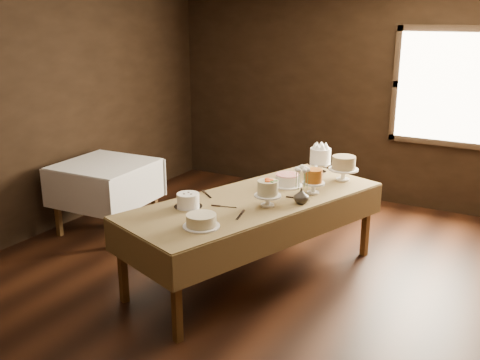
# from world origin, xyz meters

# --- Properties ---
(floor) EXTENTS (5.00, 6.00, 0.01)m
(floor) POSITION_xyz_m (0.00, 0.00, 0.00)
(floor) COLOR black
(floor) RESTS_ON ground
(wall_back) EXTENTS (5.00, 0.02, 2.80)m
(wall_back) POSITION_xyz_m (0.00, 3.00, 1.40)
(wall_back) COLOR black
(wall_back) RESTS_ON ground
(wall_left) EXTENTS (0.02, 6.00, 2.80)m
(wall_left) POSITION_xyz_m (-2.50, 0.00, 1.40)
(wall_left) COLOR black
(wall_left) RESTS_ON ground
(window) EXTENTS (1.10, 0.05, 1.30)m
(window) POSITION_xyz_m (1.30, 2.94, 1.60)
(window) COLOR #FFEABF
(window) RESTS_ON wall_back
(display_table) EXTENTS (1.79, 2.78, 0.80)m
(display_table) POSITION_xyz_m (0.18, 0.17, 0.74)
(display_table) COLOR #4A2F14
(display_table) RESTS_ON ground
(side_table) EXTENTS (1.01, 1.01, 0.82)m
(side_table) POSITION_xyz_m (-1.89, 0.36, 0.72)
(side_table) COLOR #4A2F14
(side_table) RESTS_ON ground
(cake_meringue) EXTENTS (0.27, 0.27, 0.28)m
(cake_meringue) POSITION_xyz_m (0.38, 1.28, 0.93)
(cake_meringue) COLOR silver
(cake_meringue) RESTS_ON display_table
(cake_speckled) EXTENTS (0.31, 0.31, 0.27)m
(cake_speckled) POSITION_xyz_m (0.70, 1.14, 0.92)
(cake_speckled) COLOR white
(cake_speckled) RESTS_ON display_table
(cake_lattice) EXTENTS (0.31, 0.31, 0.11)m
(cake_lattice) POSITION_xyz_m (0.27, 0.68, 0.86)
(cake_lattice) COLOR white
(cake_lattice) RESTS_ON display_table
(cake_caramel) EXTENTS (0.22, 0.22, 0.25)m
(cake_caramel) POSITION_xyz_m (0.59, 0.58, 0.91)
(cake_caramel) COLOR white
(cake_caramel) RESTS_ON display_table
(cake_flowers) EXTENTS (0.27, 0.27, 0.25)m
(cake_flowers) POSITION_xyz_m (0.38, 0.04, 0.91)
(cake_flowers) COLOR white
(cake_flowers) RESTS_ON display_table
(cake_swirl) EXTENTS (0.28, 0.28, 0.13)m
(cake_swirl) POSITION_xyz_m (-0.22, -0.34, 0.86)
(cake_swirl) COLOR silver
(cake_swirl) RESTS_ON display_table
(cake_cream) EXTENTS (0.32, 0.32, 0.11)m
(cake_cream) POSITION_xyz_m (0.13, -0.67, 0.85)
(cake_cream) COLOR white
(cake_cream) RESTS_ON display_table
(cake_server_a) EXTENTS (0.24, 0.09, 0.01)m
(cake_server_a) POSITION_xyz_m (0.09, -0.16, 0.81)
(cake_server_a) COLOR silver
(cake_server_a) RESTS_ON display_table
(cake_server_b) EXTENTS (0.08, 0.24, 0.01)m
(cake_server_b) POSITION_xyz_m (0.29, -0.33, 0.81)
(cake_server_b) COLOR silver
(cake_server_b) RESTS_ON display_table
(cake_server_c) EXTENTS (0.05, 0.24, 0.01)m
(cake_server_c) POSITION_xyz_m (0.24, 0.52, 0.81)
(cake_server_c) COLOR silver
(cake_server_c) RESTS_ON display_table
(cake_server_d) EXTENTS (0.24, 0.05, 0.01)m
(cake_server_d) POSITION_xyz_m (0.58, 0.37, 0.81)
(cake_server_d) COLOR silver
(cake_server_d) RESTS_ON display_table
(cake_server_e) EXTENTS (0.21, 0.17, 0.01)m
(cake_server_e) POSITION_xyz_m (-0.24, 0.01, 0.81)
(cake_server_e) COLOR silver
(cake_server_e) RESTS_ON display_table
(flower_vase) EXTENTS (0.15, 0.15, 0.14)m
(flower_vase) POSITION_xyz_m (0.61, 0.26, 0.87)
(flower_vase) COLOR #2D2823
(flower_vase) RESTS_ON display_table
(flower_bouquet) EXTENTS (0.14, 0.14, 0.20)m
(flower_bouquet) POSITION_xyz_m (0.61, 0.26, 1.07)
(flower_bouquet) COLOR white
(flower_bouquet) RESTS_ON flower_vase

